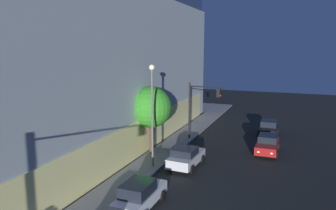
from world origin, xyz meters
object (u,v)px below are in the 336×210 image
modern_building (23,61)px  car_silver (186,157)px  sidewalk_tree (151,107)px  car_white (140,195)px  street_lamp_sidewalk (152,104)px  car_red (267,144)px  car_black (268,128)px  traffic_light_far_corner (200,102)px

modern_building → car_silver: 20.34m
sidewalk_tree → car_white: 10.46m
sidewalk_tree → car_silver: 5.50m
street_lamp_sidewalk → car_red: 11.83m
car_black → car_silver: bearing=156.8°
modern_building → car_silver: bearing=-97.3°
traffic_light_far_corner → car_white: bearing=-177.4°
modern_building → sidewalk_tree: modern_building is taller
traffic_light_far_corner → car_silver: (-7.61, -1.05, -3.21)m
car_black → modern_building: bearing=112.7°
sidewalk_tree → street_lamp_sidewalk: bearing=-153.3°
car_silver → sidewalk_tree: bearing=65.6°
car_white → car_red: size_ratio=1.02×
traffic_light_far_corner → street_lamp_sidewalk: size_ratio=0.72×
modern_building → traffic_light_far_corner: (5.19, -17.78, -4.10)m
street_lamp_sidewalk → car_white: (-6.33, -2.02, -4.35)m
street_lamp_sidewalk → car_silver: bearing=-64.5°
car_black → street_lamp_sidewalk: bearing=150.4°
car_white → modern_building: bearing=61.8°
modern_building → street_lamp_sidewalk: size_ratio=4.71×
car_silver → traffic_light_far_corner: bearing=7.9°
modern_building → car_red: modern_building is taller
car_red → car_silver: bearing=136.9°
modern_building → car_silver: (-2.42, -18.83, -7.30)m
modern_building → car_black: modern_building is taller
traffic_light_far_corner → car_silver: traffic_light_far_corner is taller
sidewalk_tree → modern_building: bearing=87.5°
car_white → car_silver: 7.49m
street_lamp_sidewalk → car_red: (7.32, -8.19, -4.39)m
modern_building → car_red: bearing=-81.3°
street_lamp_sidewalk → car_red: bearing=-48.2°
street_lamp_sidewalk → car_white: street_lamp_sidewalk is taller
traffic_light_far_corner → street_lamp_sidewalk: bearing=171.3°
car_silver → car_red: (6.18, -5.79, -0.03)m
car_white → car_silver: bearing=-2.9°
car_silver → car_red: 8.46m
street_lamp_sidewalk → sidewalk_tree: (2.90, 1.46, -0.86)m
car_white → car_red: 14.98m
sidewalk_tree → car_white: size_ratio=1.38×
car_red → car_black: bearing=3.7°
sidewalk_tree → car_silver: sidewalk_tree is taller
car_silver → car_black: (12.56, -5.37, -0.05)m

